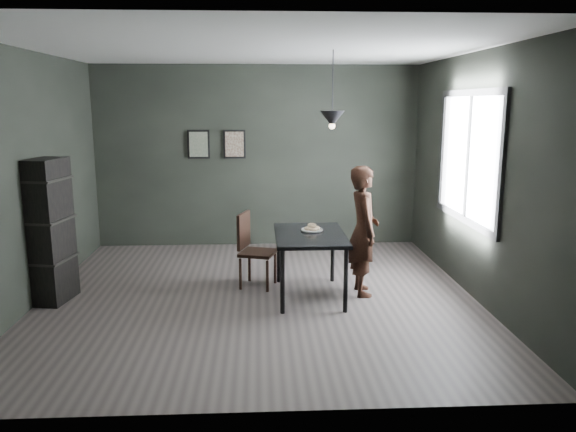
{
  "coord_description": "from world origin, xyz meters",
  "views": [
    {
      "loc": [
        0.02,
        -6.25,
        2.23
      ],
      "look_at": [
        0.35,
        0.05,
        0.95
      ],
      "focal_mm": 35.0,
      "sensor_mm": 36.0,
      "label": 1
    }
  ],
  "objects_px": {
    "cafe_table": "(310,240)",
    "wood_chair": "(251,245)",
    "woman": "(363,231)",
    "white_plate": "(312,230)",
    "shelf_unit": "(51,231)",
    "pendant_lamp": "(332,119)"
  },
  "relations": [
    {
      "from": "cafe_table",
      "to": "white_plate",
      "type": "bearing_deg",
      "value": 75.08
    },
    {
      "from": "cafe_table",
      "to": "pendant_lamp",
      "type": "height_order",
      "value": "pendant_lamp"
    },
    {
      "from": "shelf_unit",
      "to": "woman",
      "type": "bearing_deg",
      "value": 10.58
    },
    {
      "from": "shelf_unit",
      "to": "cafe_table",
      "type": "bearing_deg",
      "value": 9.43
    },
    {
      "from": "cafe_table",
      "to": "wood_chair",
      "type": "distance_m",
      "value": 0.81
    },
    {
      "from": "cafe_table",
      "to": "white_plate",
      "type": "relative_size",
      "value": 5.22
    },
    {
      "from": "white_plate",
      "to": "wood_chair",
      "type": "xyz_separation_m",
      "value": [
        -0.72,
        0.27,
        -0.23
      ]
    },
    {
      "from": "woman",
      "to": "shelf_unit",
      "type": "xyz_separation_m",
      "value": [
        -3.55,
        -0.06,
        0.05
      ]
    },
    {
      "from": "wood_chair",
      "to": "woman",
      "type": "bearing_deg",
      "value": 3.13
    },
    {
      "from": "white_plate",
      "to": "pendant_lamp",
      "type": "relative_size",
      "value": 0.27
    },
    {
      "from": "wood_chair",
      "to": "shelf_unit",
      "type": "xyz_separation_m",
      "value": [
        -2.24,
        -0.4,
        0.29
      ]
    },
    {
      "from": "white_plate",
      "to": "woman",
      "type": "relative_size",
      "value": 0.15
    },
    {
      "from": "white_plate",
      "to": "wood_chair",
      "type": "relative_size",
      "value": 0.25
    },
    {
      "from": "shelf_unit",
      "to": "pendant_lamp",
      "type": "height_order",
      "value": "pendant_lamp"
    },
    {
      "from": "woman",
      "to": "shelf_unit",
      "type": "bearing_deg",
      "value": 89.71
    },
    {
      "from": "white_plate",
      "to": "shelf_unit",
      "type": "xyz_separation_m",
      "value": [
        -2.96,
        -0.13,
        0.06
      ]
    },
    {
      "from": "white_plate",
      "to": "wood_chair",
      "type": "height_order",
      "value": "wood_chair"
    },
    {
      "from": "woman",
      "to": "cafe_table",
      "type": "bearing_deg",
      "value": 94.97
    },
    {
      "from": "white_plate",
      "to": "pendant_lamp",
      "type": "height_order",
      "value": "pendant_lamp"
    },
    {
      "from": "pendant_lamp",
      "to": "shelf_unit",
      "type": "bearing_deg",
      "value": -178.35
    },
    {
      "from": "woman",
      "to": "wood_chair",
      "type": "height_order",
      "value": "woman"
    },
    {
      "from": "shelf_unit",
      "to": "pendant_lamp",
      "type": "bearing_deg",
      "value": 11.25
    }
  ]
}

